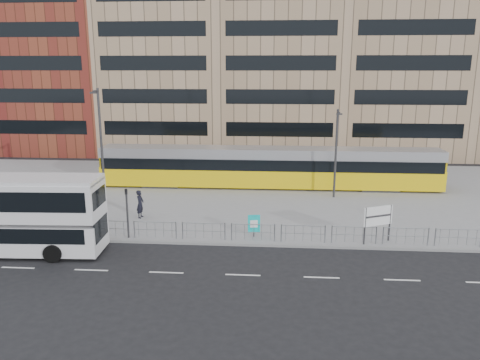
# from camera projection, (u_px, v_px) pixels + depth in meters

# --- Properties ---
(ground) EXTENTS (120.00, 120.00, 0.00)m
(ground) POSITION_uv_depth(u_px,v_px,m) (214.00, 245.00, 28.00)
(ground) COLOR black
(ground) RESTS_ON ground
(plaza) EXTENTS (64.00, 24.00, 0.15)m
(plaza) POSITION_uv_depth(u_px,v_px,m) (232.00, 192.00, 39.62)
(plaza) COLOR gray
(plaza) RESTS_ON ground
(kerb) EXTENTS (64.00, 0.25, 0.17)m
(kerb) POSITION_uv_depth(u_px,v_px,m) (214.00, 244.00, 28.03)
(kerb) COLOR gray
(kerb) RESTS_ON ground
(building_row) EXTENTS (70.40, 18.40, 31.20)m
(building_row) POSITION_uv_depth(u_px,v_px,m) (260.00, 46.00, 58.06)
(building_row) COLOR brown
(building_row) RESTS_ON ground
(pedestrian_barrier) EXTENTS (32.07, 0.07, 1.10)m
(pedestrian_barrier) POSITION_uv_depth(u_px,v_px,m) (248.00, 228.00, 28.11)
(pedestrian_barrier) COLOR #909398
(pedestrian_barrier) RESTS_ON plaza
(road_markings) EXTENTS (62.00, 0.12, 0.01)m
(road_markings) POSITION_uv_depth(u_px,v_px,m) (224.00, 274.00, 24.05)
(road_markings) COLOR white
(road_markings) RESTS_ON ground
(double_decker_bus) EXTENTS (11.25, 3.23, 4.46)m
(double_decker_bus) POSITION_uv_depth(u_px,v_px,m) (2.00, 212.00, 26.34)
(double_decker_bus) COLOR silver
(double_decker_bus) RESTS_ON ground
(tram) EXTENTS (29.32, 2.92, 3.45)m
(tram) POSITION_uv_depth(u_px,v_px,m) (269.00, 167.00, 40.67)
(tram) COLOR yellow
(tram) RESTS_ON plaza
(station_sign) EXTENTS (1.81, 0.89, 2.25)m
(station_sign) POSITION_uv_depth(u_px,v_px,m) (378.00, 218.00, 27.68)
(station_sign) COLOR #2D2D30
(station_sign) RESTS_ON plaza
(ad_panel) EXTENTS (0.75, 0.18, 1.41)m
(ad_panel) POSITION_uv_depth(u_px,v_px,m) (254.00, 224.00, 28.79)
(ad_panel) COLOR #2D2D30
(ad_panel) RESTS_ON plaza
(pedestrian) EXTENTS (0.55, 0.76, 1.95)m
(pedestrian) POSITION_uv_depth(u_px,v_px,m) (140.00, 204.00, 32.45)
(pedestrian) COLOR black
(pedestrian) RESTS_ON plaza
(traffic_light_west) EXTENTS (0.19, 0.22, 3.10)m
(traffic_light_west) POSITION_uv_depth(u_px,v_px,m) (127.00, 207.00, 28.37)
(traffic_light_west) COLOR #2D2D30
(traffic_light_west) RESTS_ON plaza
(lamp_post_west) EXTENTS (0.45, 1.04, 8.77)m
(lamp_post_west) POSITION_uv_depth(u_px,v_px,m) (101.00, 143.00, 34.64)
(lamp_post_west) COLOR #2D2D30
(lamp_post_west) RESTS_ON plaza
(lamp_post_east) EXTENTS (0.45, 1.04, 7.07)m
(lamp_post_east) POSITION_uv_depth(u_px,v_px,m) (336.00, 150.00, 36.84)
(lamp_post_east) COLOR #2D2D30
(lamp_post_east) RESTS_ON plaza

